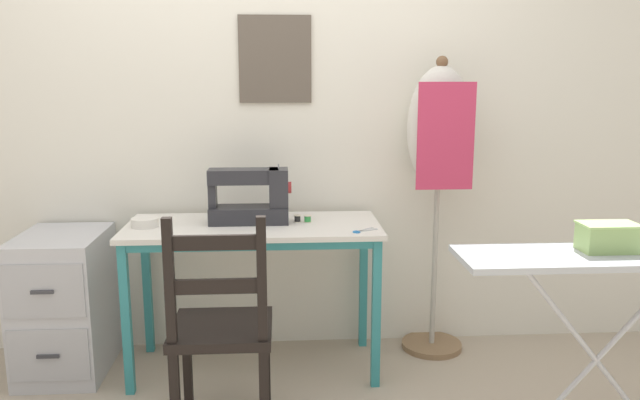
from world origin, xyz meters
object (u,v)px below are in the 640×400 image
(fabric_bowl, at_px, (145,222))
(wooden_chair, at_px, (221,331))
(filing_cabinet, at_px, (65,303))
(ironing_board, at_px, (605,266))
(dress_form, at_px, (439,143))
(thread_spool_mid_table, at_px, (308,219))
(thread_spool_near_machine, at_px, (297,218))
(storage_box, at_px, (608,237))
(scissors, at_px, (361,231))
(sewing_machine, at_px, (253,198))

(fabric_bowl, xyz_separation_m, wooden_chair, (0.40, -0.57, -0.32))
(filing_cabinet, distance_m, ironing_board, 2.44)
(filing_cabinet, bearing_deg, dress_form, 4.10)
(wooden_chair, distance_m, filing_cabinet, 1.04)
(thread_spool_mid_table, distance_m, wooden_chair, 0.78)
(thread_spool_near_machine, bearing_deg, storage_box, -36.74)
(wooden_chair, relative_size, ironing_board, 0.88)
(fabric_bowl, relative_size, filing_cabinet, 0.18)
(thread_spool_near_machine, xyz_separation_m, dress_form, (0.73, 0.13, 0.35))
(thread_spool_mid_table, height_order, dress_form, dress_form)
(scissors, height_order, wooden_chair, wooden_chair)
(scissors, relative_size, thread_spool_near_machine, 3.38)
(filing_cabinet, xyz_separation_m, storage_box, (2.26, -0.83, 0.52))
(thread_spool_near_machine, xyz_separation_m, storage_box, (1.12, -0.83, 0.11))
(fabric_bowl, relative_size, scissors, 1.04)
(filing_cabinet, height_order, dress_form, dress_form)
(storage_box, bearing_deg, ironing_board, -121.75)
(fabric_bowl, height_order, filing_cabinet, fabric_bowl)
(ironing_board, height_order, storage_box, storage_box)
(sewing_machine, xyz_separation_m, fabric_bowl, (-0.51, -0.05, -0.10))
(thread_spool_mid_table, xyz_separation_m, ironing_board, (1.05, -0.86, 0.00))
(sewing_machine, distance_m, ironing_board, 1.57)
(dress_form, bearing_deg, wooden_chair, -144.16)
(fabric_bowl, height_order, scissors, fabric_bowl)
(fabric_bowl, distance_m, scissors, 1.03)
(thread_spool_mid_table, bearing_deg, sewing_machine, 178.65)
(fabric_bowl, height_order, thread_spool_mid_table, fabric_bowl)
(wooden_chair, xyz_separation_m, dress_form, (1.05, 0.76, 0.66))
(scissors, relative_size, wooden_chair, 0.13)
(fabric_bowl, distance_m, wooden_chair, 0.76)
(sewing_machine, bearing_deg, scissors, -22.81)
(fabric_bowl, bearing_deg, ironing_board, -23.90)
(fabric_bowl, distance_m, filing_cabinet, 0.60)
(dress_form, bearing_deg, ironing_board, -69.52)
(ironing_board, bearing_deg, dress_form, 110.48)
(storage_box, bearing_deg, thread_spool_near_machine, 143.26)
(sewing_machine, distance_m, dress_form, 0.98)
(wooden_chair, relative_size, filing_cabinet, 1.35)
(thread_spool_near_machine, height_order, storage_box, storage_box)
(storage_box, bearing_deg, dress_form, 112.00)
(dress_form, height_order, storage_box, dress_form)
(thread_spool_near_machine, height_order, ironing_board, ironing_board)
(dress_form, bearing_deg, thread_spool_near_machine, -169.53)
(sewing_machine, xyz_separation_m, filing_cabinet, (-0.93, 0.00, -0.52))
(ironing_board, bearing_deg, sewing_machine, 146.71)
(thread_spool_mid_table, distance_m, filing_cabinet, 1.26)
(thread_spool_near_machine, relative_size, dress_form, 0.02)
(scissors, xyz_separation_m, wooden_chair, (-0.61, -0.41, -0.30))
(thread_spool_mid_table, bearing_deg, storage_box, -37.73)
(fabric_bowl, bearing_deg, storage_box, -22.90)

